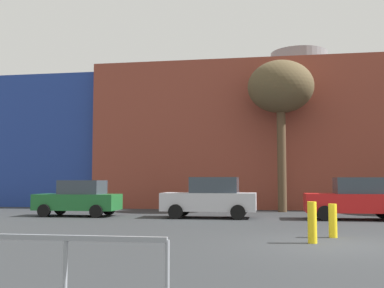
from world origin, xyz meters
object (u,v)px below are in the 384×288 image
at_px(parked_car_2, 356,199).
at_px(bollard_yellow_0, 333,221).
at_px(parked_car_0, 79,198).
at_px(bare_tree_0, 281,89).
at_px(parked_car_1, 211,198).
at_px(bollard_yellow_1, 312,222).

bearing_deg(parked_car_2, bollard_yellow_0, 74.58).
distance_m(parked_car_2, bollard_yellow_0, 6.98).
distance_m(parked_car_0, bare_tree_0, 12.06).
distance_m(parked_car_1, bare_tree_0, 8.07).
bearing_deg(parked_car_2, parked_car_1, 0.00).
bearing_deg(bollard_yellow_1, bollard_yellow_0, 62.83).
bearing_deg(parked_car_2, bare_tree_0, -57.47).
bearing_deg(bollard_yellow_0, bollard_yellow_1, -117.17).
relative_size(parked_car_0, parked_car_2, 0.93).
bearing_deg(parked_car_2, parked_car_0, 0.00).
xyz_separation_m(parked_car_1, parked_car_2, (6.25, 0.00, -0.01)).
bearing_deg(bollard_yellow_0, parked_car_0, 147.69).
bearing_deg(parked_car_1, bare_tree_0, -125.44).
xyz_separation_m(parked_car_0, bollard_yellow_1, (9.91, -8.09, -0.29)).
height_order(parked_car_0, bollard_yellow_1, parked_car_0).
relative_size(bollard_yellow_0, bollard_yellow_1, 0.89).
distance_m(parked_car_0, bollard_yellow_0, 12.56).
bearing_deg(bollard_yellow_1, parked_car_1, 114.52).
distance_m(parked_car_1, bollard_yellow_0, 8.04).
relative_size(parked_car_2, bollard_yellow_1, 3.80).
bearing_deg(bollard_yellow_0, bare_tree_0, 95.55).
height_order(parked_car_2, bare_tree_0, bare_tree_0).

